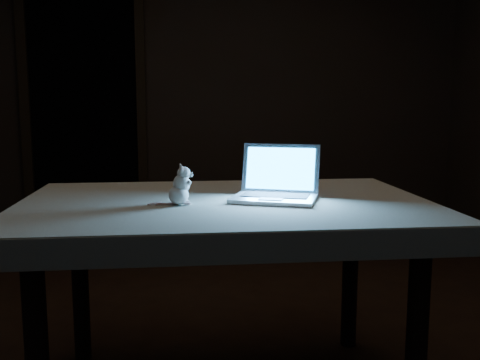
{
  "coord_description": "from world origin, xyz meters",
  "views": [
    {
      "loc": [
        -0.29,
        -2.3,
        1.17
      ],
      "look_at": [
        -0.05,
        -0.22,
        0.87
      ],
      "focal_mm": 40.0,
      "sensor_mm": 36.0,
      "label": 1
    }
  ],
  "objects": [
    {
      "name": "table",
      "position": [
        -0.12,
        -0.27,
        0.39
      ],
      "size": [
        1.48,
        0.96,
        0.79
      ],
      "primitive_type": null,
      "rotation": [
        0.0,
        0.0,
        -0.01
      ],
      "color": "black",
      "rests_on": "floor"
    },
    {
      "name": "laptop",
      "position": [
        0.07,
        -0.31,
        0.9
      ],
      "size": [
        0.39,
        0.37,
        0.21
      ],
      "primitive_type": null,
      "rotation": [
        0.0,
        0.0,
        -0.36
      ],
      "color": "silver",
      "rests_on": "tablecloth"
    },
    {
      "name": "floor",
      "position": [
        0.0,
        0.0,
        0.0
      ],
      "size": [
        5.0,
        5.0,
        0.0
      ],
      "primitive_type": "plane",
      "color": "black",
      "rests_on": "ground"
    },
    {
      "name": "doorway",
      "position": [
        -1.1,
        2.5,
        1.06
      ],
      "size": [
        1.06,
        0.36,
        2.13
      ],
      "primitive_type": null,
      "color": "black",
      "rests_on": "back_wall"
    },
    {
      "name": "tablecloth",
      "position": [
        -0.12,
        -0.3,
        0.75
      ],
      "size": [
        1.7,
        1.25,
        0.09
      ],
      "primitive_type": null,
      "rotation": [
        0.0,
        0.0,
        -0.14
      ],
      "color": "beige",
      "rests_on": "table"
    },
    {
      "name": "plush_mouse",
      "position": [
        -0.3,
        -0.35,
        0.87
      ],
      "size": [
        0.13,
        0.13,
        0.15
      ],
      "primitive_type": null,
      "rotation": [
        0.0,
        0.0,
        -0.25
      ],
      "color": "white",
      "rests_on": "tablecloth"
    },
    {
      "name": "back_wall",
      "position": [
        0.0,
        2.5,
        1.3
      ],
      "size": [
        4.5,
        0.04,
        2.6
      ],
      "primitive_type": "cube",
      "color": "black",
      "rests_on": "ground"
    }
  ]
}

